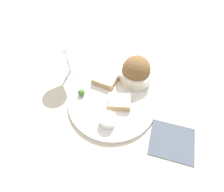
{
  "coord_description": "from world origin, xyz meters",
  "views": [
    {
      "loc": [
        -0.0,
        0.33,
        0.51
      ],
      "look_at": [
        0.0,
        0.0,
        0.03
      ],
      "focal_mm": 28.0,
      "sensor_mm": 36.0,
      "label": 1
    }
  ],
  "objects": [
    {
      "name": "fork",
      "position": [
        -0.18,
        -0.18,
        0.0
      ],
      "size": [
        0.13,
        0.14,
        0.01
      ],
      "color": "silver",
      "rests_on": "ground_plane"
    },
    {
      "name": "cheese_toast_far",
      "position": [
        -0.02,
        0.02,
        0.03
      ],
      "size": [
        0.08,
        0.06,
        0.03
      ],
      "color": "tan",
      "rests_on": "dinner_plate"
    },
    {
      "name": "napkin",
      "position": [
        -0.18,
        0.14,
        0.0
      ],
      "size": [
        0.16,
        0.15,
        0.01
      ],
      "color": "#4C5666",
      "rests_on": "ground_plane"
    },
    {
      "name": "sauce_ramekin",
      "position": [
        0.01,
        0.09,
        0.03
      ],
      "size": [
        0.05,
        0.05,
        0.03
      ],
      "color": "white",
      "rests_on": "dinner_plate"
    },
    {
      "name": "dinner_plate",
      "position": [
        0.0,
        0.0,
        0.01
      ],
      "size": [
        0.3,
        0.3,
        0.01
      ],
      "color": "white",
      "rests_on": "ground_plane"
    },
    {
      "name": "wine_glass",
      "position": [
        0.17,
        -0.14,
        0.11
      ],
      "size": [
        0.09,
        0.09,
        0.15
      ],
      "color": "silver",
      "rests_on": "ground_plane"
    },
    {
      "name": "salad_bowl",
      "position": [
        -0.08,
        -0.09,
        0.05
      ],
      "size": [
        0.12,
        0.12,
        0.1
      ],
      "color": "silver",
      "rests_on": "dinner_plate"
    },
    {
      "name": "cheese_toast_near",
      "position": [
        0.03,
        -0.08,
        0.03
      ],
      "size": [
        0.1,
        0.09,
        0.03
      ],
      "color": "tan",
      "rests_on": "dinner_plate"
    },
    {
      "name": "garnish",
      "position": [
        0.11,
        -0.02,
        0.03
      ],
      "size": [
        0.02,
        0.02,
        0.02
      ],
      "color": "#477533",
      "rests_on": "dinner_plate"
    },
    {
      "name": "ground_plane",
      "position": [
        0.0,
        0.0,
        0.0
      ],
      "size": [
        4.0,
        4.0,
        0.0
      ],
      "primitive_type": "plane",
      "color": "beige"
    }
  ]
}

